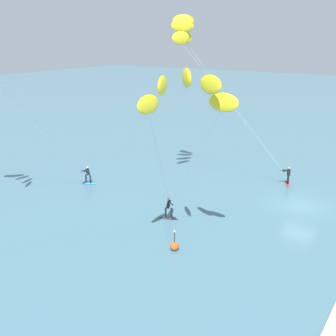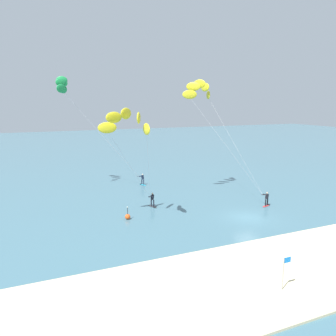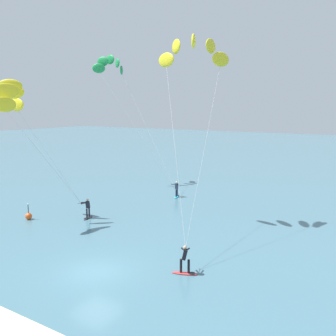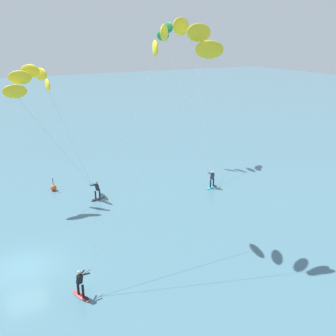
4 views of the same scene
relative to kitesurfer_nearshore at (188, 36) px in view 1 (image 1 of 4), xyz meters
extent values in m
plane|color=#426B7A|center=(-0.21, -10.88, -13.03)|extent=(240.00, 240.00, 0.00)
ellipsoid|color=red|center=(4.22, -8.42, -12.99)|extent=(1.53, 0.86, 0.08)
cube|color=black|center=(4.61, -8.27, -12.94)|extent=(0.36, 0.37, 0.02)
cylinder|color=black|center=(4.01, -8.50, -12.56)|extent=(0.14, 0.14, 0.78)
cylinder|color=black|center=(4.43, -8.34, -12.56)|extent=(0.14, 0.14, 0.78)
cube|color=black|center=(4.22, -8.42, -11.87)|extent=(0.41, 0.39, 0.63)
sphere|color=tan|center=(4.22, -8.42, -11.45)|extent=(0.20, 0.20, 0.20)
cylinder|color=black|center=(3.97, -7.93, -11.72)|extent=(0.27, 0.51, 0.03)
cylinder|color=black|center=(4.00, -8.22, -11.69)|extent=(0.51, 0.47, 0.15)
cylinder|color=black|center=(4.20, -8.12, -11.69)|extent=(0.14, 0.61, 0.15)
ellipsoid|color=yellow|center=(1.69, 1.28, -0.15)|extent=(0.88, 1.82, 1.10)
ellipsoid|color=yellow|center=(1.00, 0.94, 0.83)|extent=(0.45, 1.83, 1.10)
ellipsoid|color=yellow|center=(-0.18, 0.35, 1.21)|extent=(1.10, 1.76, 1.10)
ellipsoid|color=yellow|center=(-1.35, -0.24, 0.83)|extent=(1.58, 1.43, 1.10)
ellipsoid|color=yellow|center=(-2.04, -0.58, -0.15)|extent=(1.82, 0.88, 1.10)
cylinder|color=#B2B2B7|center=(2.83, -3.32, -6.09)|extent=(2.30, 9.23, 11.29)
cylinder|color=#B2B2B7|center=(0.97, -4.26, -6.09)|extent=(6.03, 7.36, 11.29)
ellipsoid|color=#23ADD1|center=(-5.66, 7.08, -12.99)|extent=(0.79, 1.54, 0.08)
cube|color=black|center=(-5.79, 7.48, -12.94)|extent=(0.36, 0.35, 0.02)
cylinder|color=#192338|center=(-5.60, 6.87, -12.56)|extent=(0.14, 0.14, 0.78)
cylinder|color=#192338|center=(-5.73, 7.29, -12.56)|extent=(0.14, 0.14, 0.78)
cube|color=#192338|center=(-5.66, 7.08, -11.87)|extent=(0.38, 0.39, 0.63)
sphere|color=beige|center=(-5.66, 7.08, -11.45)|extent=(0.20, 0.20, 0.20)
cylinder|color=black|center=(-6.20, 7.19, -11.72)|extent=(0.55, 0.13, 0.03)
cylinder|color=#192338|center=(-5.96, 7.03, -11.69)|extent=(0.61, 0.20, 0.15)
cylinder|color=#192338|center=(-5.91, 7.25, -11.69)|extent=(0.55, 0.40, 0.15)
cylinder|color=#B2B2B7|center=(-10.97, 8.98, -5.69)|extent=(9.54, 3.60, 12.08)
cylinder|color=#B2B2B7|center=(-11.29, 7.32, -5.69)|extent=(10.18, 0.28, 12.08)
ellipsoid|color=#333338|center=(-8.13, -3.36, -12.99)|extent=(0.81, 1.54, 0.08)
cube|color=black|center=(-8.01, -3.76, -12.94)|extent=(0.36, 0.36, 0.02)
cylinder|color=black|center=(-8.20, -3.15, -12.56)|extent=(0.14, 0.14, 0.78)
cylinder|color=black|center=(-8.07, -3.57, -12.56)|extent=(0.14, 0.14, 0.78)
cube|color=black|center=(-8.13, -3.36, -11.87)|extent=(0.38, 0.40, 0.63)
sphere|color=tan|center=(-8.13, -3.36, -11.45)|extent=(0.20, 0.20, 0.20)
cylinder|color=black|center=(-8.53, -3.74, -11.72)|extent=(0.42, 0.40, 0.03)
cylinder|color=black|center=(-8.26, -3.63, -11.69)|extent=(0.34, 0.58, 0.15)
cylinder|color=black|center=(-8.41, -3.47, -11.69)|extent=(0.59, 0.30, 0.15)
ellipsoid|color=yellow|center=(-13.69, -5.63, -3.55)|extent=(1.89, 0.38, 1.10)
ellipsoid|color=yellow|center=(-13.14, -6.21, -2.53)|extent=(1.87, 0.97, 1.10)
ellipsoid|color=yellow|center=(-12.21, -7.20, -2.14)|extent=(1.59, 1.52, 1.10)
ellipsoid|color=yellow|center=(-11.28, -8.19, -2.53)|extent=(1.06, 1.85, 1.10)
ellipsoid|color=yellow|center=(-10.73, -8.77, -3.55)|extent=(0.38, 1.89, 1.10)
cylinder|color=#B2B2B7|center=(-11.11, -4.68, -7.79)|extent=(5.17, 1.90, 7.88)
cylinder|color=#B2B2B7|center=(-9.63, -6.26, -7.79)|extent=(2.21, 5.05, 7.88)
sphere|color=#EA5119|center=(-12.03, -6.35, -12.75)|extent=(0.56, 0.56, 0.56)
cylinder|color=#262628|center=(-12.03, -6.35, -12.12)|extent=(0.06, 0.06, 0.70)
sphere|color=#F2F2CC|center=(-12.03, -6.35, -11.71)|extent=(0.12, 0.12, 0.12)
camera|label=1|loc=(-32.55, -19.24, 0.14)|focal=45.31mm
camera|label=2|loc=(-21.58, -38.76, -1.06)|focal=36.26mm
camera|label=3|loc=(14.19, -25.91, -3.70)|focal=40.47mm
camera|label=4|loc=(22.04, -12.49, 0.71)|focal=40.83mm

